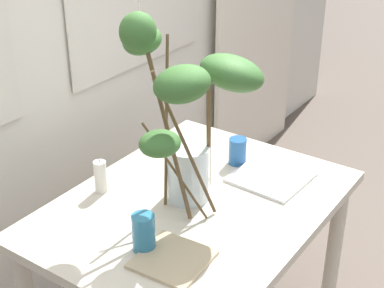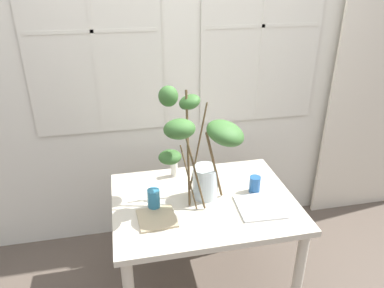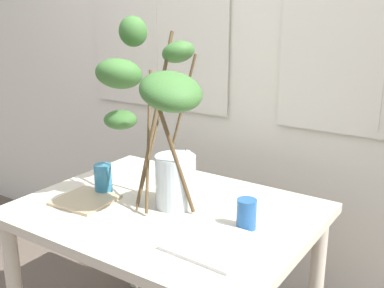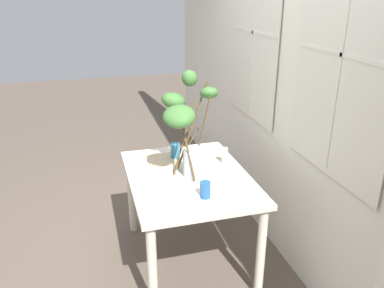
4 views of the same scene
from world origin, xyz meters
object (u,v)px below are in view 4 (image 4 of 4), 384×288
dining_table (188,188)px  vase_with_branches (186,126)px  drinking_glass_blue_right (205,190)px  plate_square_right (179,198)px  drinking_glass_blue_left (175,151)px  plate_square_left (162,159)px  pillar_candle (225,155)px

dining_table → vase_with_branches: (-0.03, -0.00, 0.47)m
drinking_glass_blue_right → plate_square_right: drinking_glass_blue_right is taller
drinking_glass_blue_left → plate_square_left: 0.13m
drinking_glass_blue_left → pillar_candle: bearing=62.6°
dining_table → drinking_glass_blue_right: 0.38m
dining_table → pillar_candle: bearing=112.0°
pillar_candle → drinking_glass_blue_right: bearing=-32.9°
plate_square_left → pillar_candle: bearing=68.8°
vase_with_branches → plate_square_left: bearing=-155.6°
dining_table → drinking_glass_blue_left: size_ratio=8.87×
plate_square_left → plate_square_right: (0.63, -0.01, -0.00)m
vase_with_branches → plate_square_left: vase_with_branches is taller
vase_with_branches → pillar_candle: size_ratio=5.42×
drinking_glass_blue_left → pillar_candle: 0.40m
pillar_candle → dining_table: bearing=-68.0°
drinking_glass_blue_right → plate_square_right: bearing=-99.5°
drinking_glass_blue_left → plate_square_left: drinking_glass_blue_left is taller
dining_table → plate_square_right: (0.31, -0.15, 0.11)m
dining_table → vase_with_branches: 0.47m
plate_square_right → vase_with_branches: bearing=157.2°
pillar_candle → plate_square_left: bearing=-111.2°
dining_table → drinking_glass_blue_right: (0.34, 0.02, 0.16)m
vase_with_branches → pillar_candle: bearing=107.4°
dining_table → drinking_glass_blue_left: 0.36m
drinking_glass_blue_right → plate_square_left: (-0.66, -0.16, -0.05)m
vase_with_branches → plate_square_right: bearing=-22.8°
dining_table → plate_square_left: bearing=-156.9°
drinking_glass_blue_left → plate_square_right: bearing=-11.3°
dining_table → plate_square_right: bearing=-25.4°
plate_square_right → pillar_candle: bearing=133.0°
plate_square_left → pillar_candle: pillar_candle is taller
drinking_glass_blue_left → plate_square_right: (0.63, -0.13, -0.06)m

